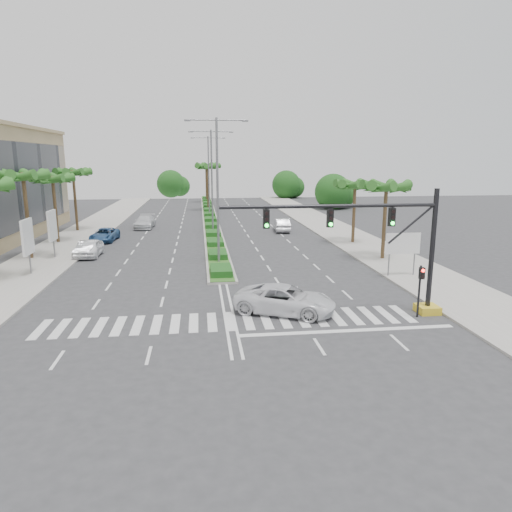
% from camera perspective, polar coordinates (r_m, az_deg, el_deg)
% --- Properties ---
extents(ground, '(160.00, 160.00, 0.00)m').
position_cam_1_polar(ground, '(25.49, -3.25, -8.15)').
color(ground, '#333335').
rests_on(ground, ground).
extents(footpath_right, '(6.00, 120.00, 0.15)m').
position_cam_1_polar(footpath_right, '(47.75, 13.55, 1.23)').
color(footpath_right, gray).
rests_on(footpath_right, ground).
extents(footpath_left, '(6.00, 120.00, 0.15)m').
position_cam_1_polar(footpath_left, '(46.77, -23.95, 0.29)').
color(footpath_left, gray).
rests_on(footpath_left, ground).
extents(median, '(2.20, 75.00, 0.20)m').
position_cam_1_polar(median, '(69.43, -5.80, 4.84)').
color(median, gray).
rests_on(median, ground).
extents(median_grass, '(1.80, 75.00, 0.04)m').
position_cam_1_polar(median_grass, '(69.41, -5.80, 4.94)').
color(median_grass, '#356221').
rests_on(median_grass, median).
extents(signal_gantry, '(12.60, 1.20, 7.20)m').
position_cam_1_polar(signal_gantry, '(26.73, 16.89, 0.02)').
color(signal_gantry, gold).
rests_on(signal_gantry, ground).
extents(pedestrian_signal, '(0.28, 0.36, 3.00)m').
position_cam_1_polar(pedestrian_signal, '(27.03, 19.86, -3.14)').
color(pedestrian_signal, black).
rests_on(pedestrian_signal, ground).
extents(direction_sign, '(2.70, 0.11, 3.40)m').
position_cam_1_polar(direction_sign, '(35.79, 17.87, 1.28)').
color(direction_sign, slate).
rests_on(direction_sign, ground).
extents(billboard_near, '(0.18, 2.10, 4.35)m').
position_cam_1_polar(billboard_near, '(38.58, -26.66, 2.09)').
color(billboard_near, slate).
rests_on(billboard_near, ground).
extents(billboard_far, '(0.18, 2.10, 4.35)m').
position_cam_1_polar(billboard_far, '(44.22, -24.13, 3.45)').
color(billboard_far, slate).
rests_on(billboard_far, ground).
extents(palm_left_mid, '(4.57, 4.68, 7.95)m').
position_cam_1_polar(palm_left_mid, '(44.49, -27.08, 8.57)').
color(palm_left_mid, brown).
rests_on(palm_left_mid, ground).
extents(palm_left_far, '(4.57, 4.68, 7.35)m').
position_cam_1_polar(palm_left_far, '(52.11, -24.06, 8.53)').
color(palm_left_far, brown).
rests_on(palm_left_far, ground).
extents(palm_left_end, '(4.57, 4.68, 7.75)m').
position_cam_1_polar(palm_left_end, '(59.80, -21.90, 9.41)').
color(palm_left_end, brown).
rests_on(palm_left_end, ground).
extents(palm_right_near, '(4.57, 4.68, 7.05)m').
position_cam_1_polar(palm_right_near, '(41.20, 15.98, 8.02)').
color(palm_right_near, brown).
rests_on(palm_right_near, ground).
extents(palm_right_far, '(4.57, 4.68, 6.75)m').
position_cam_1_polar(palm_right_far, '(48.67, 12.28, 8.42)').
color(palm_right_far, brown).
rests_on(palm_right_far, ground).
extents(palm_median_a, '(4.57, 4.68, 8.05)m').
position_cam_1_polar(palm_median_a, '(78.89, -6.09, 10.86)').
color(palm_median_a, brown).
rests_on(palm_median_a, ground).
extents(palm_median_b, '(4.57, 4.68, 8.05)m').
position_cam_1_polar(palm_median_b, '(93.89, -6.28, 11.04)').
color(palm_median_b, brown).
rests_on(palm_median_b, ground).
extents(streetlight_near, '(5.10, 0.25, 12.00)m').
position_cam_1_polar(streetlight_near, '(37.95, -4.84, 9.04)').
color(streetlight_near, slate).
rests_on(streetlight_near, ground).
extents(streetlight_mid, '(5.10, 0.25, 12.00)m').
position_cam_1_polar(streetlight_mid, '(53.92, -5.55, 9.93)').
color(streetlight_mid, slate).
rests_on(streetlight_mid, ground).
extents(streetlight_far, '(5.10, 0.25, 12.00)m').
position_cam_1_polar(streetlight_far, '(69.91, -5.94, 10.41)').
color(streetlight_far, slate).
rests_on(streetlight_far, ground).
extents(car_parked_a, '(1.86, 4.50, 1.53)m').
position_cam_1_polar(car_parked_a, '(44.37, -19.99, 0.92)').
color(car_parked_a, white).
rests_on(car_parked_a, ground).
extents(car_parked_b, '(1.82, 4.38, 1.41)m').
position_cam_1_polar(car_parked_b, '(44.45, -20.33, 0.84)').
color(car_parked_b, silver).
rests_on(car_parked_b, ground).
extents(car_parked_c, '(2.69, 5.19, 1.40)m').
position_cam_1_polar(car_parked_c, '(52.08, -18.40, 2.53)').
color(car_parked_c, '#2B5385').
rests_on(car_parked_c, ground).
extents(car_parked_d, '(2.52, 5.64, 1.60)m').
position_cam_1_polar(car_parked_d, '(60.62, -13.73, 4.17)').
color(car_parked_d, silver).
rests_on(car_parked_d, ground).
extents(car_crossing, '(6.42, 4.88, 1.62)m').
position_cam_1_polar(car_crossing, '(26.57, 3.66, -5.45)').
color(car_crossing, white).
rests_on(car_crossing, ground).
extents(car_right, '(2.04, 4.96, 1.60)m').
position_cam_1_polar(car_right, '(56.29, 3.25, 3.91)').
color(car_right, silver).
rests_on(car_right, ground).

